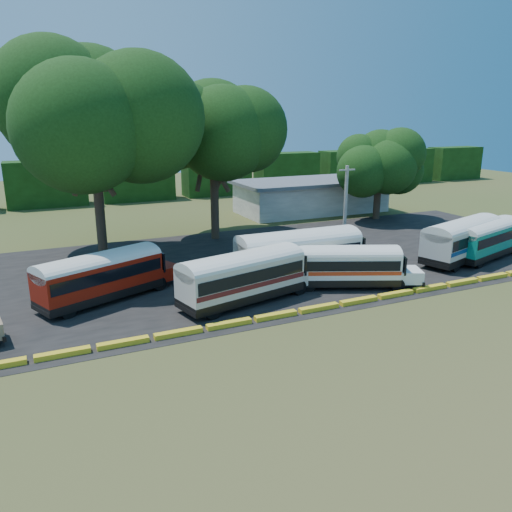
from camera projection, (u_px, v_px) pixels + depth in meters
name	position (u px, v px, depth m)	size (l,w,h in m)	color
ground	(306.00, 320.00, 29.63)	(160.00, 160.00, 0.00)	#2E4A18
asphalt_strip	(243.00, 265.00, 40.53)	(64.00, 24.00, 0.02)	black
curb	(298.00, 312.00, 30.46)	(53.70, 0.45, 0.30)	yellow
terminal_building	(311.00, 196.00, 62.53)	(19.00, 9.00, 4.00)	silver
treeline_backdrop	(137.00, 179.00, 70.87)	(130.00, 4.00, 6.00)	black
bus_red	(103.00, 273.00, 32.21)	(10.09, 6.14, 3.27)	black
bus_cream_west	(245.00, 274.00, 31.90)	(10.62, 4.83, 3.39)	black
bus_cream_east	(301.00, 252.00, 36.53)	(11.30, 2.96, 3.70)	black
bus_white_red	(348.00, 264.00, 34.92)	(9.25, 5.66, 3.00)	black
bus_white_blue	(464.00, 238.00, 41.13)	(11.06, 5.70, 3.54)	black
bus_teal	(487.00, 237.00, 41.90)	(10.21, 5.05, 3.26)	black
tree_west	(91.00, 109.00, 39.08)	(13.23, 13.23, 17.05)	#3E2B1F
tree_center	(213.00, 127.00, 46.42)	(11.83, 11.83, 15.02)	#3E2B1F
tree_east	(380.00, 157.00, 56.83)	(8.32, 8.32, 10.25)	#3E2B1F
utility_pole	(345.00, 207.00, 44.16)	(1.60, 0.30, 7.54)	#99958B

